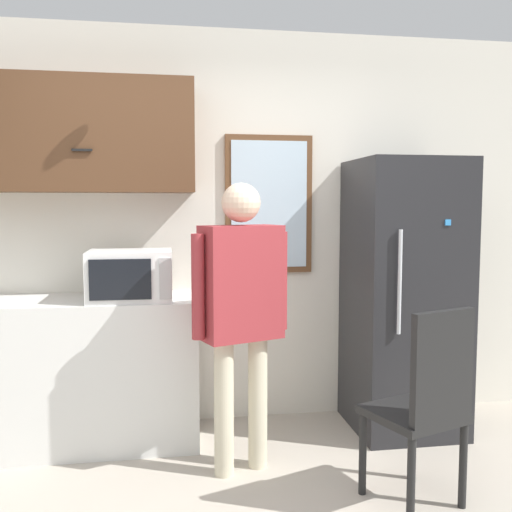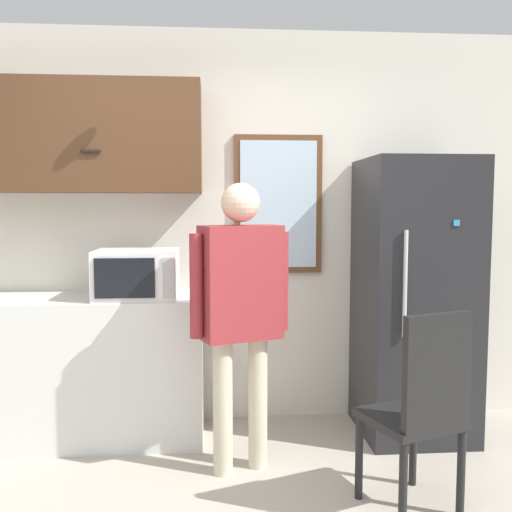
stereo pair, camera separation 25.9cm
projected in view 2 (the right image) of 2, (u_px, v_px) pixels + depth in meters
The scene contains 8 objects.
back_wall at pixel (220, 228), 3.98m from camera, with size 6.00×0.06×2.70m.
counter at pixel (40, 369), 3.65m from camera, with size 2.08×0.59×0.93m.
upper_cabinets at pixel (38, 137), 3.64m from camera, with size 2.08×0.36×0.71m.
microwave at pixel (137, 274), 3.57m from camera, with size 0.51×0.43×0.31m.
person at pixel (241, 298), 3.17m from camera, with size 0.56×0.36×1.63m.
refrigerator at pixel (414, 298), 3.74m from camera, with size 0.68×0.72×1.81m.
chair at pixel (422, 405), 2.73m from camera, with size 0.52×0.52×1.02m.
window at pixel (278, 204), 3.96m from camera, with size 0.61×0.05×0.95m.
Camera 2 is at (-0.05, -2.20, 1.51)m, focal length 40.00 mm.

